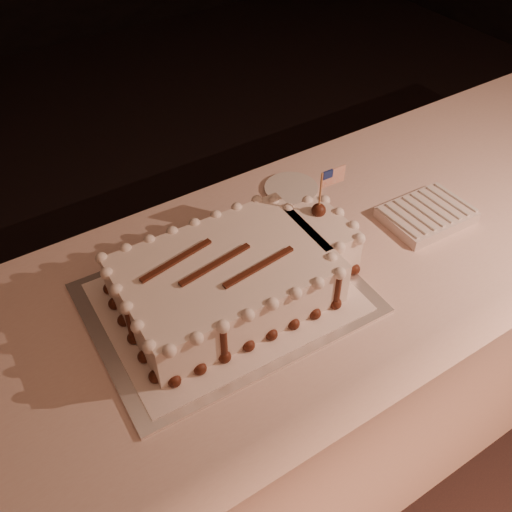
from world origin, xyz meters
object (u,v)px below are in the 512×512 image
banquet_table (322,345)px  cake_board (226,298)px  sheet_cake (238,274)px  side_plate (291,189)px  napkin_stack (426,215)px

banquet_table → cake_board: bearing=178.8°
sheet_cake → side_plate: 0.42m
side_plate → sheet_cake: bearing=-142.4°
cake_board → sheet_cake: sheet_cake is taller
napkin_stack → sheet_cake: bearing=175.8°
cake_board → sheet_cake: (0.03, -0.00, 0.06)m
banquet_table → side_plate: bearing=78.2°
cake_board → sheet_cake: bearing=0.2°
cake_board → sheet_cake: 0.07m
banquet_table → side_plate: side_plate is taller
cake_board → side_plate: side_plate is taller
cake_board → side_plate: (0.36, 0.25, 0.00)m
banquet_table → sheet_cake: size_ratio=4.18×
banquet_table → side_plate: size_ratio=16.16×
sheet_cake → side_plate: sheet_cake is taller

